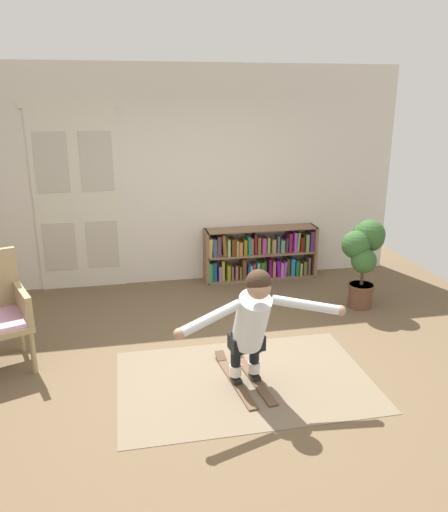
{
  "coord_description": "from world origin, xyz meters",
  "views": [
    {
      "loc": [
        -0.81,
        -4.18,
        2.49
      ],
      "look_at": [
        0.09,
        0.26,
        1.05
      ],
      "focal_mm": 35.46,
      "sensor_mm": 36.0,
      "label": 1
    }
  ],
  "objects_px": {
    "skis_pair": "(243,377)",
    "person_skier": "(252,320)",
    "potted_plant": "(364,249)",
    "bookshelf": "(259,255)"
  },
  "relations": [
    {
      "from": "bookshelf",
      "to": "potted_plant",
      "type": "distance_m",
      "value": 1.61
    },
    {
      "from": "bookshelf",
      "to": "skis_pair",
      "type": "xyz_separation_m",
      "value": [
        -0.85,
        -2.6,
        -0.32
      ]
    },
    {
      "from": "bookshelf",
      "to": "potted_plant",
      "type": "xyz_separation_m",
      "value": [
        0.96,
        -1.23,
        0.4
      ]
    },
    {
      "from": "skis_pair",
      "to": "person_skier",
      "type": "bearing_deg",
      "value": -83.19
    },
    {
      "from": "potted_plant",
      "to": "skis_pair",
      "type": "height_order",
      "value": "potted_plant"
    },
    {
      "from": "bookshelf",
      "to": "potted_plant",
      "type": "height_order",
      "value": "potted_plant"
    },
    {
      "from": "person_skier",
      "to": "bookshelf",
      "type": "bearing_deg",
      "value": 73.45
    },
    {
      "from": "bookshelf",
      "to": "person_skier",
      "type": "height_order",
      "value": "person_skier"
    },
    {
      "from": "person_skier",
      "to": "potted_plant",
      "type": "bearing_deg",
      "value": 40.91
    },
    {
      "from": "person_skier",
      "to": "skis_pair",
      "type": "bearing_deg",
      "value": 96.81
    }
  ]
}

